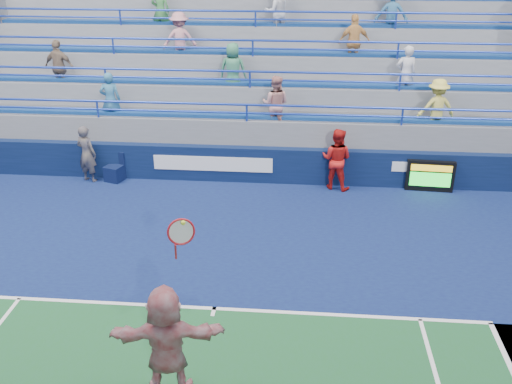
# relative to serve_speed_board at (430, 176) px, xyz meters

# --- Properties ---
(ground) EXTENTS (120.00, 120.00, 0.00)m
(ground) POSITION_rel_serve_speed_board_xyz_m (-5.41, -6.24, -0.48)
(ground) COLOR #333538
(sponsor_wall) EXTENTS (18.00, 0.32, 1.10)m
(sponsor_wall) POSITION_rel_serve_speed_board_xyz_m (-5.40, 0.26, 0.08)
(sponsor_wall) COLOR #091735
(sponsor_wall) RESTS_ON ground
(bleacher_stand) EXTENTS (18.00, 5.60, 6.13)m
(bleacher_stand) POSITION_rel_serve_speed_board_xyz_m (-5.40, 4.04, 1.07)
(bleacher_stand) COLOR slate
(bleacher_stand) RESTS_ON ground
(serve_speed_board) EXTENTS (1.37, 0.23, 0.95)m
(serve_speed_board) POSITION_rel_serve_speed_board_xyz_m (0.00, 0.00, 0.00)
(serve_speed_board) COLOR black
(serve_speed_board) RESTS_ON ground
(judge_chair) EXTENTS (0.62, 0.63, 0.87)m
(judge_chair) POSITION_rel_serve_speed_board_xyz_m (-9.42, -0.03, -0.20)
(judge_chair) COLOR #0B1538
(judge_chair) RESTS_ON ground
(tennis_player) EXTENTS (1.94, 0.86, 3.25)m
(tennis_player) POSITION_rel_serve_speed_board_xyz_m (-5.79, -8.52, 0.54)
(tennis_player) COLOR silver
(tennis_player) RESTS_ON ground
(line_judge) EXTENTS (0.74, 0.60, 1.76)m
(line_judge) POSITION_rel_serve_speed_board_xyz_m (-10.19, -0.11, 0.40)
(line_judge) COLOR #141A38
(line_judge) RESTS_ON ground
(ball_girl) EXTENTS (1.08, 0.96, 1.84)m
(ball_girl) POSITION_rel_serve_speed_board_xyz_m (-2.74, -0.01, 0.44)
(ball_girl) COLOR red
(ball_girl) RESTS_ON ground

